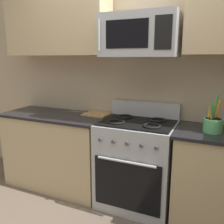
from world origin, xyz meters
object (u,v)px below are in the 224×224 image
utensil_crock (213,124)px  cutting_board (97,114)px  range_oven (136,163)px  microwave (140,36)px

utensil_crock → cutting_board: bearing=171.7°
range_oven → cutting_board: size_ratio=3.74×
microwave → cutting_board: bearing=165.4°
cutting_board → microwave: bearing=-14.6°
range_oven → utensil_crock: size_ratio=3.19×
microwave → utensil_crock: size_ratio=2.12×
microwave → utensil_crock: bearing=-3.2°
range_oven → cutting_board: (-0.55, 0.17, 0.44)m
utensil_crock → microwave: bearing=176.8°
range_oven → utensil_crock: bearing=-1.1°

